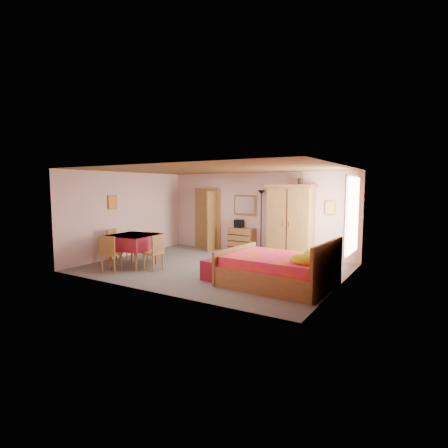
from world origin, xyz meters
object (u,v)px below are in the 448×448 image
Objects in this scene: bed at (278,261)px; chair_west at (118,246)px; chair_north at (151,247)px; wardrobe at (290,222)px; wall_mirror at (245,205)px; chair_east at (153,252)px; floor_lamp at (261,223)px; chair_south at (112,253)px; chest_of_drawers at (242,240)px; stereo at (239,224)px; sunflower_vase at (300,175)px; dining_table at (134,250)px; bench at (227,267)px.

bed reaches higher than chair_west.
bed reaches higher than chair_north.
chair_north is (-3.35, -2.40, -0.70)m from wardrobe.
wardrobe is at bearing -8.15° from wall_mirror.
chair_east is at bearing -99.95° from wall_mirror.
floor_lamp is at bearing -19.39° from chair_east.
wall_mirror reaches higher than chair_south.
chest_of_drawers is 1.16m from wall_mirror.
stereo is 3.91m from chair_west.
sunflower_vase reaches higher than stereo.
chair_west is at bearing 88.78° from chair_east.
bed reaches higher than chair_east.
floor_lamp is 4.03m from dining_table.
bench is 2.78m from dining_table.
floor_lamp is 3.06m from bench.
chair_west is (-0.64, -0.66, 0.07)m from chair_north.
floor_lamp is 0.90× the size of bed.
wall_mirror is 0.92× the size of chair_east.
floor_lamp is at bearing 124.62° from bed.
dining_table reaches higher than bench.
sunflower_vase reaches higher than chest_of_drawers.
chest_of_drawers is at bearing 64.23° from dining_table.
sunflower_vase is 0.59× the size of chair_east.
wall_mirror is at bearing 173.13° from sunflower_vase.
bed is at bearing 149.09° from chair_north.
bed is 1.96× the size of dining_table.
bed is 4.80m from chair_west.
chest_of_drawers is 3.12m from bench.
chest_of_drawers is 0.90× the size of chair_west.
chest_of_drawers reaches higher than bench.
floor_lamp is 1.48× the size of bench.
chair_south is 1.04m from chair_east.
chair_north is (-2.82, 0.37, 0.18)m from bench.
chair_north is at bearing -119.52° from chest_of_drawers.
wall_mirror is 0.88m from floor_lamp.
bed is (2.51, -3.17, -1.02)m from wall_mirror.
chair_south is at bearing -157.59° from bench.
chest_of_drawers is 1.85m from wardrobe.
bed reaches higher than bench.
stereo is 0.24× the size of dining_table.
bed is 4.10m from dining_table.
bed is at bearing 4.17° from dining_table.
stereo is 3.30m from bench.
bed reaches higher than chest_of_drawers.
chair_west is (-4.79, -0.22, -0.05)m from bed.
wardrobe is at bearing 111.47° from chair_west.
chest_of_drawers is at bearing 133.37° from bed.
chest_of_drawers is at bearing 179.26° from sunflower_vase.
wardrobe is at bearing 108.83° from bed.
chair_east is (1.48, -0.14, -0.02)m from chair_west.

